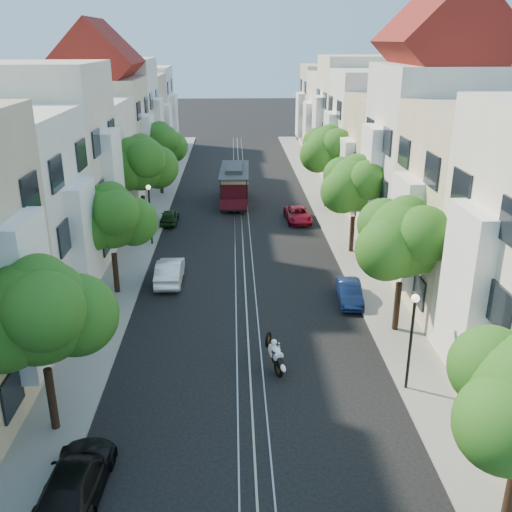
{
  "coord_description": "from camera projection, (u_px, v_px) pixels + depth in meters",
  "views": [
    {
      "loc": [
        -0.58,
        -15.5,
        13.36
      ],
      "look_at": [
        0.59,
        13.83,
        2.2
      ],
      "focal_mm": 40.0,
      "sensor_mm": 36.0,
      "label": 1
    }
  ],
  "objects": [
    {
      "name": "sidewalk_west",
      "position": [
        150.0,
        219.0,
        45.11
      ],
      "size": [
        2.5,
        80.0,
        0.12
      ],
      "primitive_type": "cube",
      "color": "gray",
      "rests_on": "ground"
    },
    {
      "name": "tree_w_a",
      "position": [
        41.0,
        314.0,
        19.15
      ],
      "size": [
        4.93,
        4.08,
        6.68
      ],
      "color": "black",
      "rests_on": "ground"
    },
    {
      "name": "cable_car",
      "position": [
        235.0,
        183.0,
        49.37
      ],
      "size": [
        2.66,
        7.84,
        2.99
      ],
      "rotation": [
        0.0,
        0.0,
        -0.03
      ],
      "color": "black",
      "rests_on": "ground"
    },
    {
      "name": "ground",
      "position": [
        242.0,
        219.0,
        45.4
      ],
      "size": [
        200.0,
        200.0,
        0.0
      ],
      "primitive_type": "plane",
      "color": "black",
      "rests_on": "ground"
    },
    {
      "name": "townhouses_east",
      "position": [
        395.0,
        153.0,
        43.92
      ],
      "size": [
        7.75,
        72.0,
        12.0
      ],
      "color": "beige",
      "rests_on": "ground"
    },
    {
      "name": "lane_line",
      "position": [
        242.0,
        219.0,
        45.4
      ],
      "size": [
        0.08,
        80.0,
        0.01
      ],
      "primitive_type": "cube",
      "color": "tan",
      "rests_on": "ground"
    },
    {
      "name": "parked_car_w_mid",
      "position": [
        170.0,
        271.0,
        33.35
      ],
      "size": [
        1.45,
        4.14,
        1.36
      ],
      "primitive_type": "imported",
      "rotation": [
        0.0,
        0.0,
        3.14
      ],
      "color": "white",
      "rests_on": "ground"
    },
    {
      "name": "sportbike_rider",
      "position": [
        275.0,
        353.0,
        24.29
      ],
      "size": [
        0.79,
        1.82,
        1.59
      ],
      "rotation": [
        0.0,
        0.0,
        0.35
      ],
      "color": "black",
      "rests_on": "ground"
    },
    {
      "name": "lamp_west",
      "position": [
        150.0,
        206.0,
        38.55
      ],
      "size": [
        0.32,
        0.32,
        4.16
      ],
      "color": "black",
      "rests_on": "ground"
    },
    {
      "name": "tree_w_c",
      "position": [
        141.0,
        164.0,
        40.51
      ],
      "size": [
        5.13,
        4.28,
        7.09
      ],
      "color": "black",
      "rests_on": "ground"
    },
    {
      "name": "parked_car_w_near",
      "position": [
        76.0,
        480.0,
        17.6
      ],
      "size": [
        1.97,
        4.45,
        1.27
      ],
      "primitive_type": "imported",
      "rotation": [
        0.0,
        0.0,
        3.1
      ],
      "color": "black",
      "rests_on": "ground"
    },
    {
      "name": "rail_slot",
      "position": [
        242.0,
        219.0,
        45.4
      ],
      "size": [
        0.06,
        80.0,
        0.02
      ],
      "primitive_type": "cube",
      "color": "gray",
      "rests_on": "ground"
    },
    {
      "name": "parked_car_w_far",
      "position": [
        169.0,
        217.0,
        44.07
      ],
      "size": [
        1.31,
        3.21,
        1.09
      ],
      "primitive_type": "imported",
      "rotation": [
        0.0,
        0.0,
        3.14
      ],
      "color": "black",
      "rests_on": "ground"
    },
    {
      "name": "sidewalk_east",
      "position": [
        332.0,
        217.0,
        45.65
      ],
      "size": [
        2.5,
        80.0,
        0.12
      ],
      "primitive_type": "cube",
      "color": "gray",
      "rests_on": "ground"
    },
    {
      "name": "tree_w_b",
      "position": [
        112.0,
        219.0,
        30.47
      ],
      "size": [
        4.72,
        3.87,
        6.27
      ],
      "color": "black",
      "rests_on": "ground"
    },
    {
      "name": "parked_car_e_mid",
      "position": [
        349.0,
        292.0,
        30.83
      ],
      "size": [
        1.41,
        3.48,
        1.12
      ],
      "primitive_type": "imported",
      "rotation": [
        0.0,
        0.0,
        -0.07
      ],
      "color": "#0D1A41",
      "rests_on": "ground"
    },
    {
      "name": "tree_e_d",
      "position": [
        329.0,
        150.0,
        46.72
      ],
      "size": [
        5.01,
        4.16,
        6.85
      ],
      "color": "black",
      "rests_on": "ground"
    },
    {
      "name": "tree_e_b",
      "position": [
        405.0,
        240.0,
        26.22
      ],
      "size": [
        4.93,
        4.08,
        6.68
      ],
      "color": "black",
      "rests_on": "ground"
    },
    {
      "name": "townhouses_west",
      "position": [
        84.0,
        157.0,
        43.07
      ],
      "size": [
        7.75,
        72.0,
        11.76
      ],
      "color": "silver",
      "rests_on": "ground"
    },
    {
      "name": "tree_e_c",
      "position": [
        356.0,
        186.0,
        36.54
      ],
      "size": [
        4.84,
        3.99,
        6.52
      ],
      "color": "black",
      "rests_on": "ground"
    },
    {
      "name": "parked_car_e_far",
      "position": [
        298.0,
        215.0,
        44.57
      ],
      "size": [
        2.04,
        4.05,
        1.1
      ],
      "primitive_type": "imported",
      "rotation": [
        0.0,
        0.0,
        0.05
      ],
      "color": "maroon",
      "rests_on": "ground"
    },
    {
      "name": "rail_right",
      "position": [
        248.0,
        219.0,
        45.42
      ],
      "size": [
        0.06,
        80.0,
        0.02
      ],
      "primitive_type": "cube",
      "color": "gray",
      "rests_on": "ground"
    },
    {
      "name": "rail_left",
      "position": [
        235.0,
        219.0,
        45.38
      ],
      "size": [
        0.06,
        80.0,
        0.02
      ],
      "primitive_type": "cube",
      "color": "gray",
      "rests_on": "ground"
    },
    {
      "name": "lamp_east",
      "position": [
        412.0,
        328.0,
        22.21
      ],
      "size": [
        0.32,
        0.32,
        4.16
      ],
      "color": "black",
      "rests_on": "ground"
    },
    {
      "name": "tree_w_d",
      "position": [
        160.0,
        144.0,
        50.95
      ],
      "size": [
        4.84,
        3.99,
        6.52
      ],
      "color": "black",
      "rests_on": "ground"
    }
  ]
}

